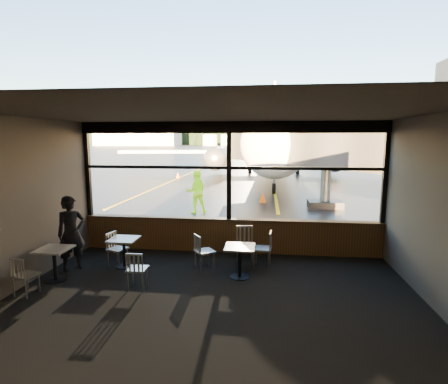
% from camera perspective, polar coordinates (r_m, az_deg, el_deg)
% --- Properties ---
extents(ground_plane, '(520.00, 520.00, 0.00)m').
position_cam_1_polar(ground_plane, '(129.19, 6.54, 7.09)').
color(ground_plane, black).
rests_on(ground_plane, ground).
extents(carpet_floor, '(8.00, 6.00, 0.01)m').
position_cam_1_polar(carpet_floor, '(6.92, -1.98, -17.37)').
color(carpet_floor, black).
rests_on(carpet_floor, ground).
extents(ceiling, '(8.00, 6.00, 0.04)m').
position_cam_1_polar(ceiling, '(6.24, -2.15, 12.84)').
color(ceiling, '#38332D').
rests_on(ceiling, ground).
extents(wall_left, '(0.04, 6.00, 3.50)m').
position_cam_1_polar(wall_left, '(8.01, -31.63, -1.95)').
color(wall_left, '#544C43').
rests_on(wall_left, ground).
extents(wall_right, '(0.04, 6.00, 3.50)m').
position_cam_1_polar(wall_right, '(6.97, 32.56, -3.41)').
color(wall_right, '#544C43').
rests_on(wall_right, ground).
extents(wall_back, '(8.00, 0.04, 3.50)m').
position_cam_1_polar(wall_back, '(3.53, -9.85, -12.80)').
color(wall_back, '#544C43').
rests_on(wall_back, ground).
extents(window_sill, '(8.00, 0.28, 0.90)m').
position_cam_1_polar(window_sill, '(9.55, 0.81, -7.15)').
color(window_sill, '#4F3318').
rests_on(window_sill, ground).
extents(window_header, '(8.00, 0.18, 0.30)m').
position_cam_1_polar(window_header, '(9.20, 0.85, 10.51)').
color(window_header, black).
rests_on(window_header, ground).
extents(mullion_left, '(0.12, 0.12, 2.60)m').
position_cam_1_polar(mullion_left, '(10.42, -21.35, 3.36)').
color(mullion_left, black).
rests_on(mullion_left, ground).
extents(mullion_centre, '(0.12, 0.12, 2.60)m').
position_cam_1_polar(mullion_centre, '(9.24, 0.83, 3.36)').
color(mullion_centre, black).
rests_on(mullion_centre, ground).
extents(mullion_right, '(0.12, 0.12, 2.60)m').
position_cam_1_polar(mullion_right, '(9.65, 24.87, 2.80)').
color(mullion_right, black).
rests_on(mullion_right, ground).
extents(window_transom, '(8.00, 0.10, 0.08)m').
position_cam_1_polar(window_transom, '(9.23, 0.83, 3.98)').
color(window_transom, black).
rests_on(window_transom, ground).
extents(airliner, '(28.73, 34.27, 10.33)m').
position_cam_1_polar(airliner, '(31.27, 8.28, 12.32)').
color(airliner, white).
rests_on(airliner, ground_plane).
extents(jet_bridge, '(8.96, 10.95, 4.78)m').
position_cam_1_polar(jet_bridge, '(14.89, 17.15, 5.67)').
color(jet_bridge, '#2A2A2D').
rests_on(jet_bridge, ground_plane).
extents(cafe_table_near, '(0.65, 0.65, 0.72)m').
position_cam_1_polar(cafe_table_near, '(7.86, 2.57, -11.35)').
color(cafe_table_near, '#A7A39A').
rests_on(cafe_table_near, carpet_floor).
extents(cafe_table_mid, '(0.64, 0.64, 0.71)m').
position_cam_1_polar(cafe_table_mid, '(8.80, -15.98, -9.53)').
color(cafe_table_mid, '#A9A59C').
rests_on(cafe_table_mid, carpet_floor).
extents(cafe_table_left, '(0.66, 0.66, 0.73)m').
position_cam_1_polar(cafe_table_left, '(8.51, -25.91, -10.62)').
color(cafe_table_left, '#A29E95').
rests_on(cafe_table_left, carpet_floor).
extents(chair_near_e, '(0.52, 0.52, 0.88)m').
position_cam_1_polar(chair_near_e, '(8.53, 6.29, -9.22)').
color(chair_near_e, '#A9A498').
rests_on(chair_near_e, carpet_floor).
extents(chair_near_w, '(0.65, 0.65, 0.86)m').
position_cam_1_polar(chair_near_w, '(8.32, -3.18, -9.71)').
color(chair_near_w, '#BBB7A9').
rests_on(chair_near_w, carpet_floor).
extents(chair_near_n, '(0.58, 0.58, 0.92)m').
position_cam_1_polar(chair_near_n, '(8.70, 3.50, -8.68)').
color(chair_near_n, '#ABA69B').
rests_on(chair_near_n, carpet_floor).
extents(chair_mid_s, '(0.45, 0.45, 0.80)m').
position_cam_1_polar(chair_mid_s, '(7.54, -13.94, -12.14)').
color(chair_mid_s, '#B0AC9F').
rests_on(chair_mid_s, carpet_floor).
extents(chair_mid_w, '(0.56, 0.56, 0.83)m').
position_cam_1_polar(chair_mid_w, '(8.90, -16.98, -8.95)').
color(chair_mid_w, beige).
rests_on(chair_mid_w, carpet_floor).
extents(chair_left_s, '(0.52, 0.52, 0.81)m').
position_cam_1_polar(chair_left_s, '(8.02, -29.62, -11.74)').
color(chair_left_s, beige).
rests_on(chair_left_s, carpet_floor).
extents(passenger, '(0.74, 0.76, 1.76)m').
position_cam_1_polar(passenger, '(8.90, -23.65, -6.20)').
color(passenger, black).
rests_on(passenger, carpet_floor).
extents(ground_crew, '(1.02, 0.89, 1.78)m').
position_cam_1_polar(ground_crew, '(14.62, -4.54, 0.05)').
color(ground_crew, '#BFF219').
rests_on(ground_crew, ground_plane).
extents(cone_nose, '(0.35, 0.35, 0.49)m').
position_cam_1_polar(cone_nose, '(17.20, 6.34, -0.87)').
color(cone_nose, '#F24507').
rests_on(cone_nose, ground_plane).
extents(cone_wing, '(0.31, 0.31, 0.44)m').
position_cam_1_polar(cone_wing, '(28.50, -7.54, 2.76)').
color(cone_wing, '#F34A07').
rests_on(cone_wing, ground_plane).
extents(hangar_left, '(45.00, 18.00, 11.00)m').
position_cam_1_polar(hangar_left, '(202.04, -13.81, 8.95)').
color(hangar_left, silver).
rests_on(hangar_left, ground_plane).
extents(hangar_mid, '(38.00, 15.00, 10.00)m').
position_cam_1_polar(hangar_mid, '(194.16, 6.72, 9.01)').
color(hangar_mid, silver).
rests_on(hangar_mid, ground_plane).
extents(hangar_right, '(50.00, 20.00, 12.00)m').
position_cam_1_polar(hangar_right, '(196.26, 24.72, 8.59)').
color(hangar_right, silver).
rests_on(hangar_right, ground_plane).
extents(fuel_tank_a, '(8.00, 8.00, 6.00)m').
position_cam_1_polar(fuel_tank_a, '(193.64, -2.30, 8.47)').
color(fuel_tank_a, silver).
rests_on(fuel_tank_a, ground_plane).
extents(fuel_tank_b, '(8.00, 8.00, 6.00)m').
position_cam_1_polar(fuel_tank_b, '(192.29, 0.67, 8.48)').
color(fuel_tank_b, silver).
rests_on(fuel_tank_b, ground_plane).
extents(fuel_tank_c, '(8.00, 8.00, 6.00)m').
position_cam_1_polar(fuel_tank_c, '(191.46, 3.68, 8.46)').
color(fuel_tank_c, silver).
rests_on(fuel_tank_c, ground_plane).
extents(treeline, '(360.00, 3.00, 12.00)m').
position_cam_1_polar(treeline, '(219.17, 6.76, 9.21)').
color(treeline, black).
rests_on(treeline, ground_plane).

